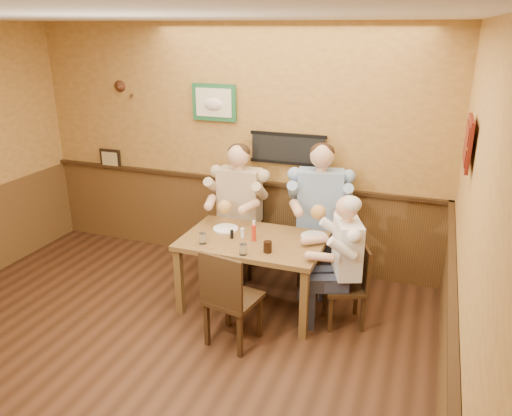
{
  "coord_description": "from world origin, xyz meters",
  "views": [
    {
      "loc": [
        2.23,
        -2.8,
        2.74
      ],
      "look_at": [
        0.69,
        1.42,
        1.1
      ],
      "focal_mm": 35.0,
      "sensor_mm": 36.0,
      "label": 1
    }
  ],
  "objects": [
    {
      "name": "room",
      "position": [
        0.13,
        0.17,
        1.69
      ],
      "size": [
        5.02,
        5.03,
        2.81
      ],
      "color": "black",
      "rests_on": "ground"
    },
    {
      "name": "dining_table",
      "position": [
        0.64,
        1.47,
        0.66
      ],
      "size": [
        1.4,
        0.9,
        0.75
      ],
      "color": "brown",
      "rests_on": "ground"
    },
    {
      "name": "chair_back_left",
      "position": [
        0.23,
        2.14,
        0.48
      ],
      "size": [
        0.46,
        0.46,
        0.97
      ],
      "primitive_type": null,
      "rotation": [
        0.0,
        0.0,
        0.03
      ],
      "color": "#382412",
      "rests_on": "ground"
    },
    {
      "name": "chair_back_right",
      "position": [
        1.13,
        2.24,
        0.5
      ],
      "size": [
        0.54,
        0.54,
        1.0
      ],
      "primitive_type": null,
      "rotation": [
        0.0,
        0.0,
        0.19
      ],
      "color": "#382412",
      "rests_on": "ground"
    },
    {
      "name": "chair_right_end",
      "position": [
        1.58,
        1.46,
        0.41
      ],
      "size": [
        0.49,
        0.49,
        0.82
      ],
      "primitive_type": null,
      "rotation": [
        0.0,
        0.0,
        -1.2
      ],
      "color": "#382412",
      "rests_on": "ground"
    },
    {
      "name": "chair_near_side",
      "position": [
        0.69,
        0.82,
        0.47
      ],
      "size": [
        0.5,
        0.5,
        0.94
      ],
      "primitive_type": null,
      "rotation": [
        0.0,
        0.0,
        2.97
      ],
      "color": "#382412",
      "rests_on": "ground"
    },
    {
      "name": "diner_tan_shirt",
      "position": [
        0.23,
        2.14,
        0.69
      ],
      "size": [
        0.66,
        0.66,
        1.38
      ],
      "primitive_type": null,
      "rotation": [
        0.0,
        0.0,
        0.03
      ],
      "color": "#CBB18B",
      "rests_on": "ground"
    },
    {
      "name": "diner_blue_polo",
      "position": [
        1.13,
        2.24,
        0.72
      ],
      "size": [
        0.77,
        0.77,
        1.43
      ],
      "primitive_type": null,
      "rotation": [
        0.0,
        0.0,
        0.19
      ],
      "color": "#839FC5",
      "rests_on": "ground"
    },
    {
      "name": "diner_white_elder",
      "position": [
        1.58,
        1.46,
        0.59
      ],
      "size": [
        0.7,
        0.7,
        1.18
      ],
      "primitive_type": null,
      "rotation": [
        0.0,
        0.0,
        -1.2
      ],
      "color": "white",
      "rests_on": "ground"
    },
    {
      "name": "water_glass_left",
      "position": [
        0.22,
        1.2,
        0.8
      ],
      "size": [
        0.09,
        0.09,
        0.11
      ],
      "primitive_type": "cylinder",
      "rotation": [
        0.0,
        0.0,
        -0.41
      ],
      "color": "white",
      "rests_on": "dining_table"
    },
    {
      "name": "water_glass_mid",
      "position": [
        0.68,
        1.09,
        0.8
      ],
      "size": [
        0.08,
        0.08,
        0.11
      ],
      "primitive_type": "cylinder",
      "rotation": [
        0.0,
        0.0,
        0.23
      ],
      "color": "white",
      "rests_on": "dining_table"
    },
    {
      "name": "cola_tumbler",
      "position": [
        0.88,
        1.23,
        0.8
      ],
      "size": [
        0.11,
        0.11,
        0.11
      ],
      "primitive_type": "cylinder",
      "rotation": [
        0.0,
        0.0,
        -0.39
      ],
      "color": "black",
      "rests_on": "dining_table"
    },
    {
      "name": "hot_sauce_bottle",
      "position": [
        0.66,
        1.43,
        0.84
      ],
      "size": [
        0.06,
        0.06,
        0.19
      ],
      "primitive_type": "cylinder",
      "rotation": [
        0.0,
        0.0,
        0.39
      ],
      "color": "red",
      "rests_on": "dining_table"
    },
    {
      "name": "salt_shaker",
      "position": [
        0.53,
        1.47,
        0.8
      ],
      "size": [
        0.05,
        0.05,
        0.1
      ],
      "primitive_type": "cylinder",
      "rotation": [
        0.0,
        0.0,
        0.27
      ],
      "color": "white",
      "rests_on": "dining_table"
    },
    {
      "name": "pepper_shaker",
      "position": [
        0.44,
        1.41,
        0.79
      ],
      "size": [
        0.05,
        0.05,
        0.09
      ],
      "primitive_type": "cylinder",
      "rotation": [
        0.0,
        0.0,
        -0.39
      ],
      "color": "black",
      "rests_on": "dining_table"
    },
    {
      "name": "plate_far_left",
      "position": [
        0.29,
        1.6,
        0.76
      ],
      "size": [
        0.33,
        0.33,
        0.02
      ],
      "primitive_type": "cylinder",
      "rotation": [
        0.0,
        0.0,
        -0.32
      ],
      "color": "white",
      "rests_on": "dining_table"
    },
    {
      "name": "plate_far_right",
      "position": [
        1.2,
        1.73,
        0.76
      ],
      "size": [
        0.29,
        0.29,
        0.02
      ],
      "primitive_type": "cylinder",
      "rotation": [
        0.0,
        0.0,
        0.1
      ],
      "color": "white",
      "rests_on": "dining_table"
    }
  ]
}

